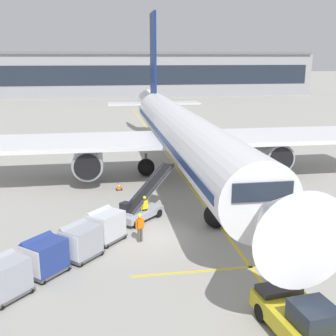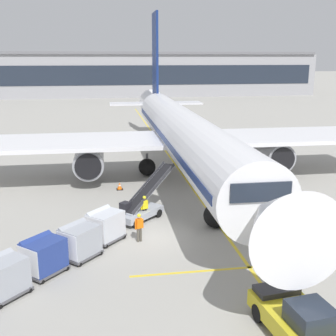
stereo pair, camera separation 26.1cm
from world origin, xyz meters
name	(u,v)px [view 2 (the right image)]	position (x,y,z in m)	size (l,w,h in m)	color
ground_plane	(159,237)	(0.00, 0.00, 0.00)	(600.00, 600.00, 0.00)	#9E9B93
parked_airplane	(182,133)	(3.89, 13.00, 4.02)	(37.10, 47.92, 16.12)	white
belt_loader	(141,206)	(-0.78, 3.18, 0.91)	(4.57, 4.49, 3.33)	#A3A8B2
baggage_cart_lead	(105,225)	(-3.22, -0.02, 1.00)	(2.53, 2.56, 1.91)	#515156
baggage_cart_second	(79,240)	(-4.62, -2.03, 1.00)	(2.53, 2.56, 1.91)	#515156
baggage_cart_third	(43,255)	(-6.34, -3.55, 1.00)	(2.53, 2.56, 1.91)	#515156
baggage_cart_fourth	(2,276)	(-7.89, -5.45, 1.00)	(2.53, 2.56, 1.91)	#515156
pushback_tug	(299,320)	(3.99, -10.45, 0.83)	(2.62, 4.62, 1.83)	gold
ground_crew_by_loader	(139,226)	(-1.23, -0.48, 1.00)	(0.53, 0.37, 1.74)	#514C42
ground_crew_by_carts	(144,207)	(-0.58, 2.79, 1.00)	(0.52, 0.38, 1.74)	black
safety_cone_engine_keepout	(120,186)	(-1.89, 10.04, 0.29)	(0.53, 0.53, 0.61)	black
apron_guidance_line_lead_in	(186,179)	(4.12, 12.16, 0.00)	(0.20, 110.00, 0.01)	yellow
apron_guidance_line_stop_bar	(245,268)	(3.88, -4.60, 0.00)	(12.00, 0.20, 0.01)	yellow
terminal_building	(92,74)	(-5.08, 103.17, 5.99)	(125.65, 21.80, 12.09)	#939399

